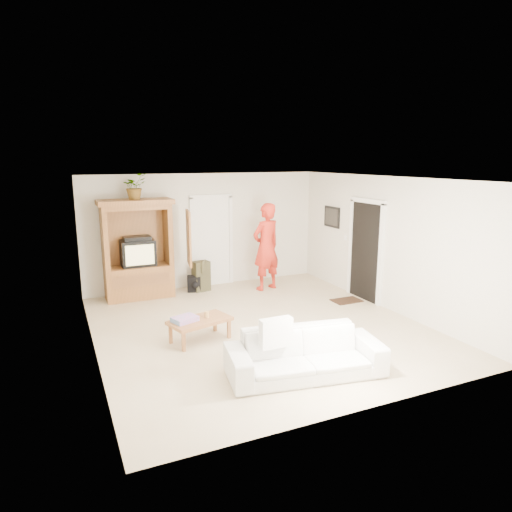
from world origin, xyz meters
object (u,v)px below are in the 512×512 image
at_px(man, 266,247).
at_px(armoire, 139,256).
at_px(sofa, 305,353).
at_px(coffee_table, 200,322).

bearing_deg(man, armoire, -27.50).
height_order(armoire, sofa, armoire).
bearing_deg(coffee_table, sofa, -76.38).
height_order(man, coffee_table, man).
distance_m(armoire, coffee_table, 2.93).
relative_size(sofa, coffee_table, 1.95).
height_order(man, sofa, man).
distance_m(man, sofa, 4.29).
bearing_deg(armoire, man, -11.59).
bearing_deg(armoire, sofa, -73.02).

